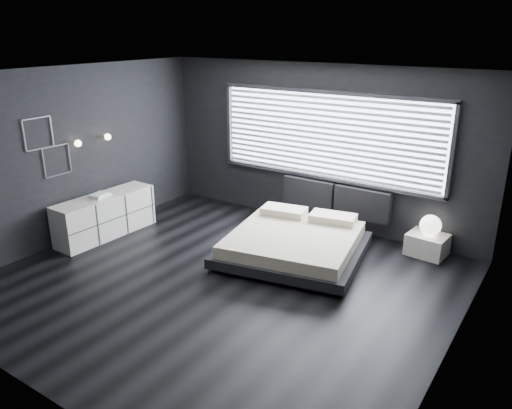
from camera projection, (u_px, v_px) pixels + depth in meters
The scene contains 12 objects.
room at pixel (220, 187), 6.46m from camera, with size 6.04×6.00×2.80m.
window at pixel (327, 136), 8.39m from camera, with size 4.14×0.09×1.52m.
headboard at pixel (335, 198), 8.57m from camera, with size 1.96×0.16×0.52m.
sconce_near at pixel (78, 143), 7.94m from camera, with size 0.18×0.11×0.11m.
sconce_far at pixel (108, 137), 8.41m from camera, with size 0.18×0.11×0.11m.
wall_art_upper at pixel (38, 134), 7.43m from camera, with size 0.01×0.48×0.48m.
wall_art_lower at pixel (57, 161), 7.79m from camera, with size 0.01×0.48×0.48m.
bed at pixel (294, 243), 7.61m from camera, with size 2.37×2.29×0.53m.
nightstand at pixel (427, 244), 7.73m from camera, with size 0.58×0.48×0.34m, color white.
orb_lamp at pixel (431, 225), 7.60m from camera, with size 0.32×0.32×0.32m, color white.
dresser at pixel (105, 216), 8.39m from camera, with size 0.56×1.79×0.71m.
book_stack at pixel (100, 195), 8.20m from camera, with size 0.26×0.33×0.06m.
Camera 1 is at (3.82, -4.85, 3.35)m, focal length 35.00 mm.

